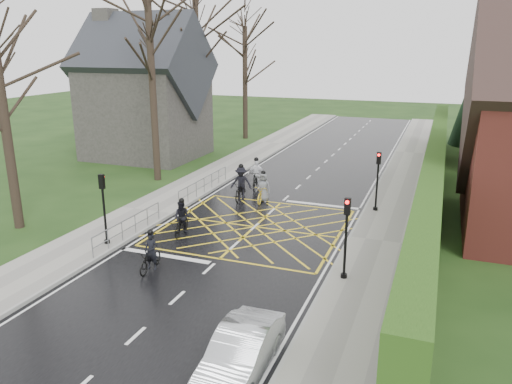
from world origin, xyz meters
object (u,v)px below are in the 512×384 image
Objects in this scene: car at (241,353)px; cyclist_front at (256,177)px; cyclist_mid at (241,186)px; cyclist_rear at (151,257)px; cyclist_back at (182,221)px; cyclist_lead at (263,191)px.

cyclist_front is at bearing 108.07° from car.
cyclist_front is (0.04, 2.29, -0.03)m from cyclist_mid.
cyclist_rear is at bearing -97.50° from cyclist_mid.
cyclist_rear is at bearing 139.10° from car.
cyclist_rear is 3.84m from cyclist_back.
cyclist_rear is 0.97× the size of cyclist_back.
cyclist_back is at bearing -103.22° from cyclist_mid.
cyclist_lead is (1.75, 6.03, -0.04)m from cyclist_back.
car is at bearing -76.59° from cyclist_lead.
cyclist_mid reaches higher than cyclist_lead.
cyclist_lead is at bearing 64.96° from cyclist_back.
cyclist_front is 1.08× the size of cyclist_lead.
cyclist_rear is 9.81m from cyclist_mid.
cyclist_lead is (1.28, -2.30, -0.10)m from cyclist_front.
cyclist_back is 0.81× the size of cyclist_mid.
car is at bearing -81.58° from cyclist_front.
cyclist_back is 0.96× the size of cyclist_lead.
cyclist_back is at bearing -104.21° from cyclist_front.
cyclist_front reaches higher than cyclist_lead.
cyclist_rear is 0.45× the size of car.
cyclist_mid is at bearing 175.59° from cyclist_lead.
cyclist_front is (-0.24, 12.10, 0.19)m from cyclist_rear.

